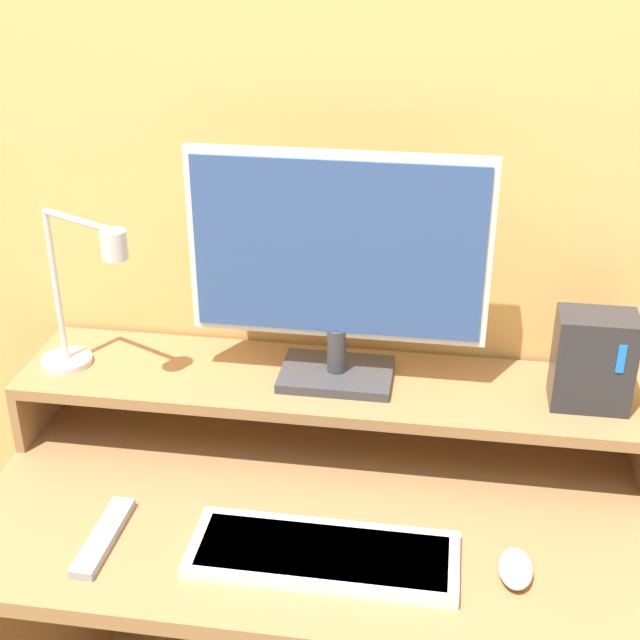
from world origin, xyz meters
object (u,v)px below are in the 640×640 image
object	(u,v)px
router_dock	(593,360)
monitor	(338,262)
desk_lamp	(82,298)
mouse	(516,569)
remote_control	(104,537)
keyboard	(323,554)

from	to	relation	value
router_dock	monitor	bearing A→B (deg)	177.61
desk_lamp	monitor	bearing A→B (deg)	6.66
monitor	mouse	distance (m)	0.59
desk_lamp	remote_control	xyz separation A→B (m)	(0.12, -0.29, -0.29)
desk_lamp	router_dock	bearing A→B (deg)	2.18
monitor	desk_lamp	xyz separation A→B (m)	(-0.46, -0.05, -0.08)
mouse	remote_control	bearing A→B (deg)	-178.42
monitor	desk_lamp	bearing A→B (deg)	-173.34
remote_control	monitor	bearing A→B (deg)	45.77
router_dock	mouse	size ratio (longest dim) A/B	1.92
router_dock	remote_control	size ratio (longest dim) A/B	0.91
remote_control	keyboard	bearing A→B (deg)	1.73
keyboard	mouse	bearing A→B (deg)	1.40
desk_lamp	router_dock	distance (m)	0.91
remote_control	router_dock	bearing A→B (deg)	22.56
monitor	router_dock	bearing A→B (deg)	-2.39
router_dock	keyboard	bearing A→B (deg)	-143.35
desk_lamp	keyboard	bearing A→B (deg)	-30.24
monitor	keyboard	size ratio (longest dim) A/B	1.23
monitor	remote_control	bearing A→B (deg)	-134.23
desk_lamp	mouse	size ratio (longest dim) A/B	3.47
mouse	remote_control	size ratio (longest dim) A/B	0.48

